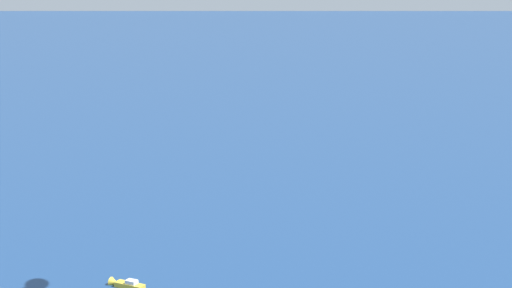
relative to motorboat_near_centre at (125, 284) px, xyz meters
The scene contains 1 object.
motorboat_near_centre is the anchor object (origin of this frame).
Camera 1 is at (87.30, 70.85, 59.78)m, focal length 62.65 mm.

